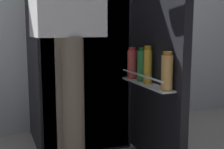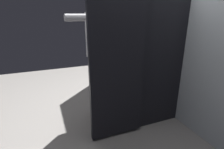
{
  "view_description": "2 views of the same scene",
  "coord_description": "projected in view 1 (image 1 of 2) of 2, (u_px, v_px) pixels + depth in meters",
  "views": [
    {
      "loc": [
        -0.63,
        -1.78,
        0.94
      ],
      "look_at": [
        0.07,
        -0.04,
        0.64
      ],
      "focal_mm": 48.06,
      "sensor_mm": 36.0,
      "label": 1
    },
    {
      "loc": [
        2.11,
        -0.84,
        1.49
      ],
      "look_at": [
        0.07,
        -0.02,
        0.72
      ],
      "focal_mm": 28.04,
      "sensor_mm": 36.0,
      "label": 2
    }
  ],
  "objects": [
    {
      "name": "refrigerator",
      "position": [
        80.0,
        36.0,
        2.36
      ],
      "size": [
        0.75,
        1.31,
        1.73
      ],
      "color": "black",
      "rests_on": "ground_plane"
    },
    {
      "name": "person",
      "position": [
        69.0,
        4.0,
        1.66
      ],
      "size": [
        0.57,
        0.7,
        1.77
      ],
      "color": "#665B4C",
      "rests_on": "ground_plane"
    }
  ]
}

